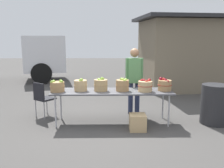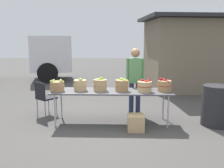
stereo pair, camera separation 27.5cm
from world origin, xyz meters
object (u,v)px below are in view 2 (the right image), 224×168
apple_basket_green_0 (57,86)px  apple_basket_red_1 (164,85)px  market_table (112,92)px  produce_crate (136,123)px  apple_basket_green_3 (122,85)px  folding_chair (44,96)px  apple_basket_green_1 (80,85)px  vendor_adult (135,76)px  trash_barrel (216,106)px  apple_basket_green_2 (100,85)px  apple_basket_red_0 (145,86)px

apple_basket_green_0 → apple_basket_red_1: bearing=1.7°
market_table → produce_crate: bearing=-42.8°
apple_basket_green_3 → apple_basket_red_1: (0.96, 0.02, -0.00)m
apple_basket_green_3 → apple_basket_red_1: apple_basket_red_1 is taller
apple_basket_green_0 → apple_basket_green_3: bearing=2.1°
folding_chair → produce_crate: size_ratio=2.51×
apple_basket_green_1 → apple_basket_red_1: apple_basket_red_1 is taller
vendor_adult → produce_crate: vendor_adult is taller
apple_basket_green_0 → folding_chair: apple_basket_green_0 is taller
apple_basket_green_1 → produce_crate: 1.51m
trash_barrel → folding_chair: bearing=172.1°
apple_basket_green_1 → apple_basket_green_2: size_ratio=0.97×
trash_barrel → apple_basket_green_3: bearing=178.1°
apple_basket_green_0 → vendor_adult: (1.78, 0.73, 0.12)m
apple_basket_green_1 → apple_basket_red_1: (1.90, -0.00, 0.00)m
apple_basket_green_1 → apple_basket_red_0: (1.44, -0.08, -0.00)m
apple_basket_green_0 → apple_basket_red_0: (1.95, -0.00, 0.01)m
apple_basket_red_0 → vendor_adult: vendor_adult is taller
apple_basket_green_1 → produce_crate: bearing=-21.7°
market_table → apple_basket_red_1: size_ratio=8.44×
apple_basket_red_1 → produce_crate: (-0.66, -0.49, -0.71)m
apple_basket_green_0 → apple_basket_green_1: bearing=8.0°
vendor_adult → folding_chair: vendor_adult is taller
apple_basket_green_0 → apple_basket_red_0: size_ratio=1.00×
apple_basket_green_1 → apple_basket_green_2: bearing=-1.3°
apple_basket_green_1 → trash_barrel: bearing=-1.7°
apple_basket_red_1 → produce_crate: size_ratio=0.93×
market_table → apple_basket_green_3: bearing=-3.8°
vendor_adult → apple_basket_green_3: bearing=64.3°
apple_basket_green_1 → vendor_adult: vendor_adult is taller
apple_basket_green_0 → trash_barrel: size_ratio=0.37×
apple_basket_red_0 → apple_basket_red_1: size_ratio=1.03×
folding_chair → vendor_adult: bearing=-137.1°
apple_basket_green_3 → vendor_adult: size_ratio=0.19×
apple_basket_red_0 → apple_basket_green_0: bearing=179.9°
market_table → folding_chair: size_ratio=3.14×
apple_basket_green_2 → apple_basket_red_1: bearing=0.4°
apple_basket_green_0 → folding_chair: 0.81m
produce_crate → market_table: bearing=137.2°
apple_basket_green_2 → apple_basket_green_1: bearing=178.7°
market_table → apple_basket_red_0: size_ratio=8.16×
market_table → apple_basket_red_1: (1.19, 0.00, 0.17)m
trash_barrel → apple_basket_green_0: bearing=179.7°
vendor_adult → trash_barrel: 1.99m
apple_basket_green_0 → trash_barrel: 3.57m
produce_crate → apple_basket_red_1: bearing=36.8°
apple_basket_green_3 → produce_crate: (0.30, -0.47, -0.71)m
vendor_adult → produce_crate: 1.42m
apple_basket_green_1 → trash_barrel: size_ratio=0.34×
apple_basket_green_0 → apple_basket_green_1: size_ratio=1.07×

